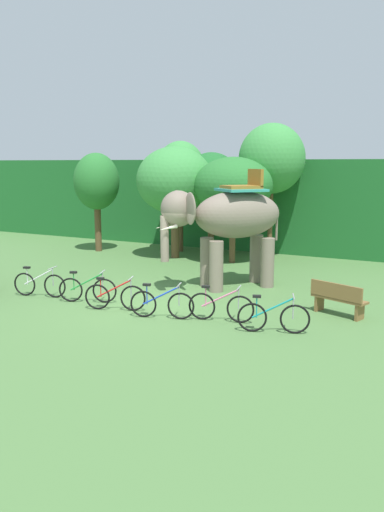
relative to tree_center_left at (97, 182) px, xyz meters
The scene contains 16 objects.
ground_plane 9.90m from the tree_center_left, 44.95° to the right, with size 80.00×80.00×0.00m, color #4C753D.
foliage_hedge 8.97m from the tree_center_left, 41.75° to the left, with size 36.00×6.00×4.12m, color #1E6028.
tree_center_left is the anchor object (origin of this frame).
tree_center_right 3.79m from the tree_center_left, 25.34° to the left, with size 2.24×2.24×4.93m.
tree_far_left 3.93m from the tree_center_left, ahead, with size 3.19×3.19×4.64m.
tree_right 5.16m from the tree_center_left, 19.89° to the left, with size 2.58×2.58×4.43m.
tree_center 6.51m from the tree_center_left, ahead, with size 3.13×3.13×4.21m.
tree_left 7.81m from the tree_center_left, 15.24° to the left, with size 2.75×2.75×5.59m.
elephant 8.88m from the tree_center_left, 25.42° to the right, with size 3.59×3.76×3.78m.
bike_white 8.61m from the tree_center_left, 65.41° to the right, with size 1.68×0.58×0.92m.
bike_green 9.29m from the tree_center_left, 55.09° to the right, with size 1.61×0.74×0.92m.
bike_red 10.22m from the tree_center_left, 50.49° to the right, with size 1.64×0.69×0.92m.
bike_blue 11.26m from the tree_center_left, 44.58° to the right, with size 1.66×0.63×0.92m.
bike_pink 12.04m from the tree_center_left, 37.97° to the right, with size 1.69×0.52×0.92m.
bike_teal 13.34m from the tree_center_left, 34.93° to the right, with size 1.64×0.69×0.92m.
wooden_bench 13.23m from the tree_center_left, 24.56° to the right, with size 1.55×0.91×0.89m.
Camera 1 is at (7.58, -12.09, 3.96)m, focal length 35.95 mm.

